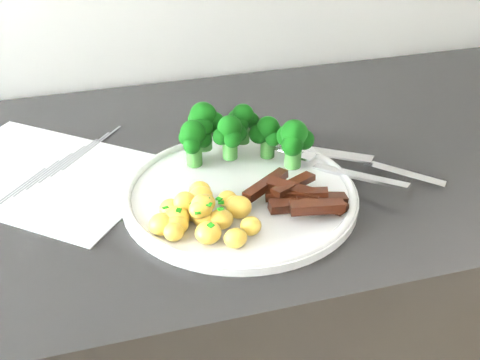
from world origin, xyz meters
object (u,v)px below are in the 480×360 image
at_px(beef_strips, 302,197).
at_px(fork, 340,169).
at_px(knife, 381,169).
at_px(potatoes, 202,213).
at_px(plate, 240,194).
at_px(recipe_paper, 44,175).
at_px(broccoli, 240,131).

height_order(beef_strips, fork, beef_strips).
bearing_deg(knife, beef_strips, -159.16).
xyz_separation_m(potatoes, fork, (0.21, 0.06, -0.01)).
distance_m(plate, knife, 0.21).
height_order(recipe_paper, plate, plate).
distance_m(plate, fork, 0.15).
height_order(plate, knife, knife).
xyz_separation_m(recipe_paper, fork, (0.39, -0.13, 0.02)).
distance_m(broccoli, potatoes, 0.16).
bearing_deg(recipe_paper, broccoli, -10.63).
bearing_deg(fork, plate, -178.11).
relative_size(potatoes, fork, 0.78).
relative_size(potatoes, knife, 0.68).
bearing_deg(recipe_paper, potatoes, -45.14).
xyz_separation_m(recipe_paper, broccoli, (0.27, -0.05, 0.05)).
height_order(beef_strips, knife, beef_strips).
bearing_deg(fork, broccoli, 147.59).
distance_m(broccoli, beef_strips, 0.14).
xyz_separation_m(fork, knife, (0.06, -0.00, -0.01)).
distance_m(potatoes, knife, 0.28).
relative_size(plate, broccoli, 1.74).
height_order(broccoli, knife, broccoli).
distance_m(plate, beef_strips, 0.08).
bearing_deg(knife, plate, -178.88).
bearing_deg(fork, knife, -0.64).
height_order(potatoes, beef_strips, potatoes).
bearing_deg(fork, recipe_paper, 162.00).
distance_m(broccoli, knife, 0.21).
bearing_deg(broccoli, knife, -22.82).
bearing_deg(plate, beef_strips, -36.29).
xyz_separation_m(plate, beef_strips, (0.07, -0.05, 0.01)).
bearing_deg(broccoli, plate, -106.17).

